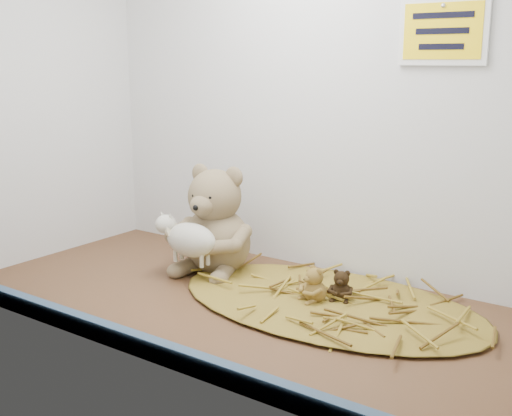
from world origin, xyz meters
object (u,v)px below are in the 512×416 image
Objects in this scene: main_teddy at (216,219)px; toy_lamb at (191,240)px; mini_teddy_brown at (342,284)px; mini_teddy_tan at (315,283)px.

main_teddy reaches higher than toy_lamb.
mini_teddy_brown is (34.70, 6.68, -5.17)cm from toy_lamb.
toy_lamb is 2.26× the size of mini_teddy_tan.
mini_teddy_brown is (34.70, -2.49, -8.21)cm from main_teddy.
mini_teddy_tan is (30.60, 2.95, -4.70)cm from toy_lamb.
main_teddy reaches higher than mini_teddy_brown.
mini_teddy_tan is at bearing 5.50° from toy_lamb.
mini_teddy_brown is at bearing 10.89° from toy_lamb.
toy_lamb is 31.10cm from mini_teddy_tan.
main_teddy is 3.92× the size of mini_teddy_brown.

